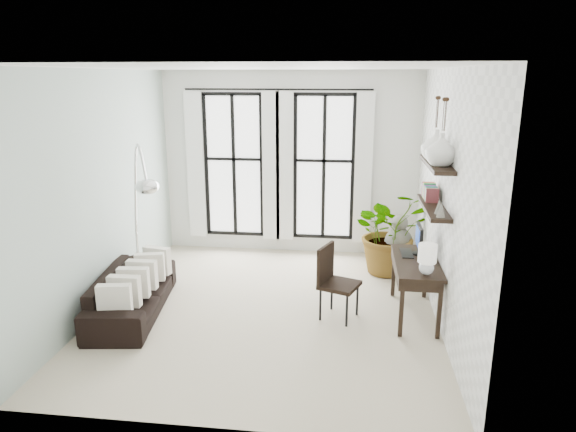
% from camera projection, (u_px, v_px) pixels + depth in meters
% --- Properties ---
extents(floor, '(5.00, 5.00, 0.00)m').
position_uv_depth(floor, '(268.00, 309.00, 7.06)').
color(floor, beige).
rests_on(floor, ground).
extents(ceiling, '(5.00, 5.00, 0.00)m').
position_uv_depth(ceiling, '(266.00, 67.00, 6.21)').
color(ceiling, white).
rests_on(ceiling, wall_back).
extents(wall_left, '(0.00, 5.00, 5.00)m').
position_uv_depth(wall_left, '(102.00, 191.00, 6.90)').
color(wall_left, '#A8BBB1').
rests_on(wall_left, floor).
extents(wall_right, '(0.00, 5.00, 5.00)m').
position_uv_depth(wall_right, '(446.00, 201.00, 6.37)').
color(wall_right, white).
rests_on(wall_right, floor).
extents(wall_back, '(4.50, 0.00, 4.50)m').
position_uv_depth(wall_back, '(290.00, 164.00, 9.03)').
color(wall_back, white).
rests_on(wall_back, floor).
extents(windows, '(3.26, 0.13, 2.65)m').
position_uv_depth(windows, '(278.00, 167.00, 8.99)').
color(windows, white).
rests_on(windows, wall_back).
extents(wall_shelves, '(0.25, 1.30, 0.60)m').
position_uv_depth(wall_shelves, '(434.00, 189.00, 6.43)').
color(wall_shelves, black).
rests_on(wall_shelves, wall_right).
extents(sofa, '(1.02, 2.06, 0.58)m').
position_uv_depth(sofa, '(132.00, 293.00, 6.88)').
color(sofa, black).
rests_on(sofa, floor).
extents(throw_pillows, '(0.40, 1.52, 0.40)m').
position_uv_depth(throw_pillows, '(138.00, 278.00, 6.81)').
color(throw_pillows, beige).
rests_on(throw_pillows, sofa).
extents(plant, '(1.55, 1.46, 1.39)m').
position_uv_depth(plant, '(390.00, 231.00, 8.22)').
color(plant, '#2D7228').
rests_on(plant, floor).
extents(desk, '(0.56, 1.32, 1.17)m').
position_uv_depth(desk, '(416.00, 266.00, 6.63)').
color(desk, black).
rests_on(desk, floor).
extents(desk_chair, '(0.60, 0.60, 0.98)m').
position_uv_depth(desk_chair, '(333.00, 277.00, 6.70)').
color(desk_chair, black).
rests_on(desk_chair, floor).
extents(arc_lamp, '(0.72, 0.77, 2.26)m').
position_uv_depth(arc_lamp, '(140.00, 186.00, 6.75)').
color(arc_lamp, silver).
rests_on(arc_lamp, floor).
extents(buddha, '(0.53, 0.53, 0.95)m').
position_uv_depth(buddha, '(398.00, 247.00, 8.36)').
color(buddha, slate).
rests_on(buddha, floor).
extents(vase_a, '(0.37, 0.37, 0.38)m').
position_uv_depth(vase_a, '(441.00, 149.00, 6.01)').
color(vase_a, white).
rests_on(vase_a, shelf_upper).
extents(vase_b, '(0.37, 0.37, 0.38)m').
position_uv_depth(vase_b, '(436.00, 145.00, 6.39)').
color(vase_b, white).
rests_on(vase_b, shelf_upper).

